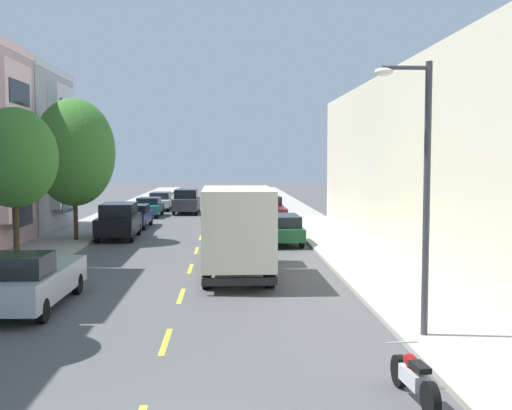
% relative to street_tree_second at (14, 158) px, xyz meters
% --- Properties ---
extents(ground_plane, '(160.00, 160.00, 0.00)m').
position_rel_street_tree_second_xyz_m(ground_plane, '(6.40, 13.88, -4.34)').
color(ground_plane, '#4C4C4F').
extents(sidewalk_left, '(3.20, 120.00, 0.14)m').
position_rel_street_tree_second_xyz_m(sidewalk_left, '(-0.70, 11.88, -4.27)').
color(sidewalk_left, '#A39E93').
rests_on(sidewalk_left, ground_plane).
extents(sidewalk_right, '(3.20, 120.00, 0.14)m').
position_rel_street_tree_second_xyz_m(sidewalk_right, '(13.50, 11.88, -4.27)').
color(sidewalk_right, '#A39E93').
rests_on(sidewalk_right, ground_plane).
extents(lane_centerline_dashes, '(0.14, 47.20, 0.01)m').
position_rel_street_tree_second_xyz_m(lane_centerline_dashes, '(6.40, 8.38, -4.33)').
color(lane_centerline_dashes, yellow).
rests_on(lane_centerline_dashes, ground_plane).
extents(apartment_block_opposite, '(10.00, 36.00, 8.29)m').
position_rel_street_tree_second_xyz_m(apartment_block_opposite, '(20.10, 3.88, -0.19)').
color(apartment_block_opposite, beige).
rests_on(apartment_block_opposite, ground_plane).
extents(street_tree_second, '(3.16, 3.16, 6.07)m').
position_rel_street_tree_second_xyz_m(street_tree_second, '(0.00, 0.00, 0.00)').
color(street_tree_second, '#47331E').
rests_on(street_tree_second, sidewalk_left).
extents(street_tree_third, '(4.16, 4.16, 7.29)m').
position_rel_street_tree_second_xyz_m(street_tree_third, '(-0.00, 9.26, 0.31)').
color(street_tree_third, '#47331E').
rests_on(street_tree_third, sidewalk_left).
extents(street_lamp, '(1.35, 0.28, 6.38)m').
position_rel_street_tree_second_xyz_m(street_lamp, '(12.34, -9.31, -0.47)').
color(street_lamp, '#38383D').
rests_on(street_lamp, sidewalk_right).
extents(delivery_box_truck, '(2.47, 7.07, 3.27)m').
position_rel_street_tree_second_xyz_m(delivery_box_truck, '(8.20, -0.85, -2.47)').
color(delivery_box_truck, beige).
rests_on(delivery_box_truck, ground_plane).
extents(parked_wagon_white, '(1.83, 4.70, 1.50)m').
position_rel_street_tree_second_xyz_m(parked_wagon_white, '(2.17, 30.25, -3.53)').
color(parked_wagon_white, silver).
rests_on(parked_wagon_white, ground_plane).
extents(parked_pickup_burgundy, '(2.00, 5.30, 1.73)m').
position_rel_street_tree_second_xyz_m(parked_pickup_burgundy, '(10.69, 18.72, -3.51)').
color(parked_pickup_burgundy, maroon).
rests_on(parked_pickup_burgundy, ground_plane).
extents(parked_sedan_teal, '(1.92, 4.55, 1.43)m').
position_rel_street_tree_second_xyz_m(parked_sedan_teal, '(1.95, 24.01, -3.59)').
color(parked_sedan_teal, '#195B60').
rests_on(parked_sedan_teal, ground_plane).
extents(parked_suv_black, '(2.08, 4.85, 1.93)m').
position_rel_street_tree_second_xyz_m(parked_suv_black, '(1.99, 10.58, -3.35)').
color(parked_suv_black, black).
rests_on(parked_suv_black, ground_plane).
extents(parked_pickup_red, '(2.04, 5.31, 1.73)m').
position_rel_street_tree_second_xyz_m(parked_pickup_red, '(10.61, 38.33, -3.51)').
color(parked_pickup_red, '#AD1E1E').
rests_on(parked_pickup_red, ground_plane).
extents(parked_pickup_orange, '(2.08, 5.33, 1.73)m').
position_rel_street_tree_second_xyz_m(parked_pickup_orange, '(10.77, 30.22, -3.51)').
color(parked_pickup_orange, orange).
rests_on(parked_pickup_orange, ground_plane).
extents(parked_sedan_navy, '(1.86, 4.53, 1.43)m').
position_rel_street_tree_second_xyz_m(parked_sedan_navy, '(2.01, 16.32, -3.59)').
color(parked_sedan_navy, navy).
rests_on(parked_sedan_navy, ground_plane).
extents(parked_pickup_silver, '(2.09, 5.33, 1.73)m').
position_rel_street_tree_second_xyz_m(parked_pickup_silver, '(2.15, -5.65, -3.51)').
color(parked_pickup_silver, '#B2B5BA').
rests_on(parked_pickup_silver, ground_plane).
extents(parked_wagon_forest, '(1.94, 4.74, 1.50)m').
position_rel_street_tree_second_xyz_m(parked_wagon_forest, '(10.61, 7.99, -3.53)').
color(parked_wagon_forest, '#194C28').
rests_on(parked_wagon_forest, ground_plane).
extents(moving_charcoal_sedan, '(1.95, 4.80, 1.93)m').
position_rel_street_tree_second_xyz_m(moving_charcoal_sedan, '(4.60, 26.62, -3.35)').
color(moving_charcoal_sedan, '#333338').
rests_on(moving_charcoal_sedan, ground_plane).
extents(parked_motorcycle, '(0.62, 2.05, 0.90)m').
position_rel_street_tree_second_xyz_m(parked_motorcycle, '(11.15, -13.02, -3.93)').
color(parked_motorcycle, black).
rests_on(parked_motorcycle, ground_plane).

